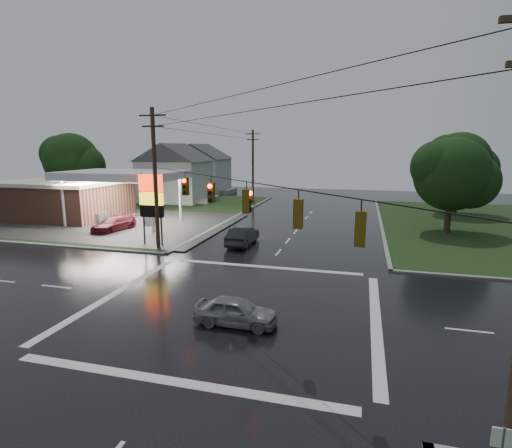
% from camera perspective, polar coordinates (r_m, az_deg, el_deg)
% --- Properties ---
extents(ground, '(120.00, 120.00, 0.00)m').
position_cam_1_polar(ground, '(21.04, -3.07, -11.59)').
color(ground, black).
rests_on(ground, ground).
extents(grass_nw, '(36.00, 36.00, 0.08)m').
position_cam_1_polar(grass_nw, '(55.41, -20.61, 1.93)').
color(grass_nw, black).
rests_on(grass_nw, ground).
extents(gas_station, '(26.20, 18.00, 5.60)m').
position_cam_1_polar(gas_station, '(49.95, -24.68, 3.62)').
color(gas_station, '#2D2D2D').
rests_on(gas_station, ground).
extents(pylon_sign, '(2.00, 0.35, 6.00)m').
position_cam_1_polar(pylon_sign, '(33.62, -14.73, 3.68)').
color(pylon_sign, '#59595E').
rests_on(pylon_sign, ground).
extents(utility_pole_nw, '(2.20, 0.32, 11.00)m').
position_cam_1_polar(utility_pole_nw, '(32.09, -14.20, 6.44)').
color(utility_pole_nw, '#382619').
rests_on(utility_pole_nw, ground).
extents(utility_pole_n, '(2.20, 0.32, 10.50)m').
position_cam_1_polar(utility_pole_n, '(58.63, -0.45, 8.42)').
color(utility_pole_n, '#382619').
rests_on(utility_pole_n, ground).
extents(traffic_signals, '(26.87, 26.87, 1.47)m').
position_cam_1_polar(traffic_signals, '(19.48, -3.23, 6.28)').
color(traffic_signals, black).
rests_on(traffic_signals, ground).
extents(house_near, '(11.05, 8.48, 8.60)m').
position_cam_1_polar(house_near, '(60.91, -11.49, 7.30)').
color(house_near, silver).
rests_on(house_near, ground).
extents(house_far, '(11.05, 8.48, 8.60)m').
position_cam_1_polar(house_far, '(72.22, -7.95, 7.95)').
color(house_far, silver).
rests_on(house_far, ground).
extents(tree_nw_behind, '(8.93, 7.60, 10.00)m').
position_cam_1_polar(tree_nw_behind, '(62.81, -24.76, 8.25)').
color(tree_nw_behind, black).
rests_on(tree_nw_behind, ground).
extents(tree_ne_near, '(7.99, 6.80, 8.98)m').
position_cam_1_polar(tree_ne_near, '(41.32, 26.38, 6.36)').
color(tree_ne_near, black).
rests_on(tree_ne_near, ground).
extents(tree_ne_far, '(8.46, 7.20, 9.80)m').
position_cam_1_polar(tree_ne_far, '(53.64, 27.15, 7.76)').
color(tree_ne_far, black).
rests_on(tree_ne_far, ground).
extents(car_north, '(1.69, 4.73, 1.55)m').
position_cam_1_polar(car_north, '(33.30, -1.93, -1.69)').
color(car_north, black).
rests_on(car_north, ground).
extents(car_crossing, '(3.86, 1.58, 1.31)m').
position_cam_1_polar(car_crossing, '(18.74, -2.87, -12.33)').
color(car_crossing, gray).
rests_on(car_crossing, ground).
extents(car_pump, '(2.89, 5.21, 1.43)m').
position_cam_1_polar(car_pump, '(41.09, -19.68, 0.01)').
color(car_pump, '#5B141D').
rests_on(car_pump, ground).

